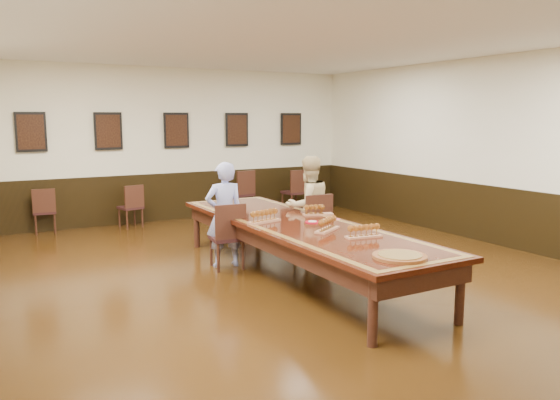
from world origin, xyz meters
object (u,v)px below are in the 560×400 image
chair_man (227,235)px  spare_chair_b (130,206)px  conference_table (298,233)px  person_man (224,215)px  person_woman (308,206)px  spare_chair_a (45,210)px  carved_platter (400,256)px  chair_woman (312,225)px  spare_chair_d (294,191)px  spare_chair_c (241,193)px

chair_man → spare_chair_b: size_ratio=1.12×
chair_man → conference_table: bearing=133.8°
conference_table → person_man: bearing=123.4°
person_woman → conference_table: bearing=52.7°
spare_chair_a → carved_platter: size_ratio=1.32×
conference_table → carved_platter: (-0.08, -2.11, 0.16)m
chair_woman → conference_table: (-0.77, -0.85, 0.11)m
spare_chair_d → carved_platter: bearing=64.9°
spare_chair_b → carved_platter: size_ratio=1.32×
person_woman → carved_platter: 3.19m
spare_chair_b → spare_chair_d: (3.74, -0.07, 0.07)m
chair_woman → conference_table: chair_woman is taller
conference_table → spare_chair_b: bearing=103.7°
chair_man → person_woman: size_ratio=0.61×
carved_platter → spare_chair_c: bearing=78.0°
person_woman → conference_table: (-0.77, -0.96, -0.18)m
spare_chair_a → spare_chair_d: bearing=-177.3°
spare_chair_c → conference_table: (-1.38, -4.74, 0.10)m
spare_chair_d → conference_table: 5.21m
conference_table → carved_platter: 2.12m
person_woman → chair_woman: bearing=90.0°
spare_chair_d → carved_platter: spare_chair_d is taller
spare_chair_b → chair_man: bearing=84.4°
spare_chair_d → carved_platter: (-2.70, -6.61, 0.27)m
chair_man → spare_chair_c: (2.04, 3.86, 0.03)m
chair_man → spare_chair_d: 4.88m
chair_woman → spare_chair_b: size_ratio=1.17×
chair_man → spare_chair_a: 4.44m
spare_chair_a → person_woman: bearing=137.9°
carved_platter → person_woman: bearing=74.4°
person_man → conference_table: 1.19m
chair_woman → spare_chair_b: bearing=-61.5°
chair_woman → person_man: person_man is taller
spare_chair_d → carved_platter: size_ratio=1.53×
person_woman → spare_chair_c: bearing=-97.5°
carved_platter → chair_man: bearing=101.0°
chair_man → conference_table: chair_man is taller
spare_chair_a → spare_chair_b: size_ratio=1.00×
spare_chair_d → spare_chair_a: bearing=-6.6°
chair_man → person_man: size_ratio=0.63×
carved_platter → spare_chair_a: bearing=110.3°
spare_chair_a → person_woman: person_woman is taller
spare_chair_d → person_woman: size_ratio=0.63×
person_man → person_woman: 1.43m
person_man → spare_chair_d: bearing=-126.0°
spare_chair_a → spare_chair_d: 5.30m
spare_chair_a → spare_chair_d: (5.29, -0.35, 0.07)m
chair_woman → carved_platter: chair_woman is taller
chair_woman → person_man: (-1.42, 0.14, 0.26)m
chair_man → carved_platter: bearing=108.0°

